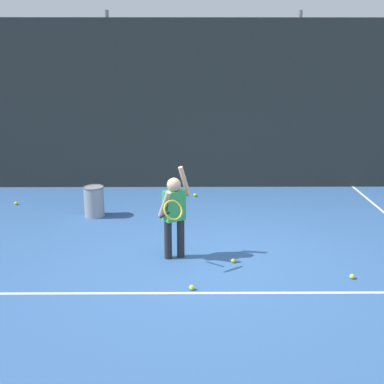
{
  "coord_description": "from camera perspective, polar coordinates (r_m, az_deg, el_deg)",
  "views": [
    {
      "loc": [
        -0.31,
        -6.74,
        2.92
      ],
      "look_at": [
        -0.26,
        0.67,
        0.85
      ],
      "focal_mm": 47.21,
      "sensor_mm": 36.0,
      "label": 1
    }
  ],
  "objects": [
    {
      "name": "fence_post_1",
      "position": [
        11.15,
        -9.21,
        10.01
      ],
      "size": [
        0.09,
        0.09,
        3.74
      ],
      "primitive_type": "cylinder",
      "color": "slate",
      "rests_on": "ground"
    },
    {
      "name": "ball_hopper",
      "position": [
        9.36,
        -11.01,
        -1.01
      ],
      "size": [
        0.38,
        0.38,
        0.56
      ],
      "color": "gray",
      "rests_on": "ground"
    },
    {
      "name": "tennis_ball_4",
      "position": [
        7.31,
        4.7,
        -7.72
      ],
      "size": [
        0.07,
        0.07,
        0.07
      ],
      "primitive_type": "sphere",
      "color": "#CCE033",
      "rests_on": "ground"
    },
    {
      "name": "back_fence_windscreen",
      "position": [
        10.97,
        1.26,
        9.72
      ],
      "size": [
        12.27,
        0.08,
        3.59
      ],
      "primitive_type": "cube",
      "color": "#282D2B",
      "rests_on": "ground"
    },
    {
      "name": "tennis_ball_2",
      "position": [
        6.5,
        -0.03,
        -10.74
      ],
      "size": [
        0.07,
        0.07,
        0.07
      ],
      "primitive_type": "sphere",
      "color": "#CCE033",
      "rests_on": "ground"
    },
    {
      "name": "ground_plane",
      "position": [
        7.35,
        2.07,
        -7.81
      ],
      "size": [
        20.0,
        20.0,
        0.0
      ],
      "primitive_type": "plane",
      "color": "#335B93"
    },
    {
      "name": "tennis_ball_0",
      "position": [
        7.12,
        17.64,
        -9.08
      ],
      "size": [
        0.07,
        0.07,
        0.07
      ],
      "primitive_type": "sphere",
      "color": "#CCE033",
      "rests_on": "ground"
    },
    {
      "name": "tennis_ball_3",
      "position": [
        10.53,
        -19.25,
        -1.21
      ],
      "size": [
        0.07,
        0.07,
        0.07
      ],
      "primitive_type": "sphere",
      "color": "#CCE033",
      "rests_on": "ground"
    },
    {
      "name": "tennis_ball_1",
      "position": [
        10.5,
        0.34,
        -0.34
      ],
      "size": [
        0.07,
        0.07,
        0.07
      ],
      "primitive_type": "sphere",
      "color": "#CCE033",
      "rests_on": "ground"
    },
    {
      "name": "tennis_player",
      "position": [
        7.2,
        -2.03,
        -2.13
      ],
      "size": [
        0.49,
        0.84,
        1.35
      ],
      "rotation": [
        0.0,
        0.0,
        0.59
      ],
      "color": "#232326",
      "rests_on": "ground"
    },
    {
      "name": "court_line_baseline",
      "position": [
        6.44,
        2.45,
        -11.32
      ],
      "size": [
        9.0,
        0.05,
        0.0
      ],
      "primitive_type": "cube",
      "color": "white",
      "rests_on": "ground"
    },
    {
      "name": "fence_post_2",
      "position": [
        11.26,
        11.61,
        9.95
      ],
      "size": [
        0.09,
        0.09,
        3.74
      ],
      "primitive_type": "cylinder",
      "color": "slate",
      "rests_on": "ground"
    }
  ]
}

